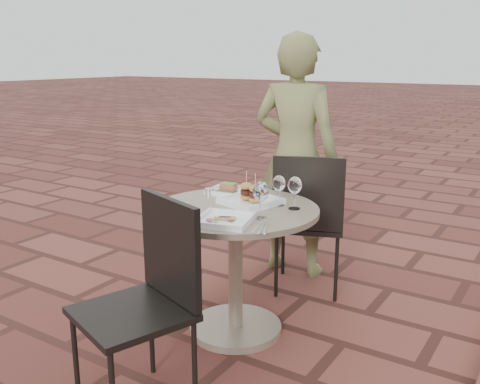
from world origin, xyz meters
The scene contains 13 objects.
ground centered at (0.00, 0.00, 0.00)m, with size 60.00×60.00×0.00m, color brown.
cafe_table centered at (0.27, -0.19, 0.48)m, with size 0.90×0.90×0.73m.
chair_far centered at (0.38, 0.49, 0.55)m, with size 0.57×0.57×0.93m.
chair_near centered at (0.30, -0.91, 0.55)m, with size 0.56×0.56×0.93m.
diner centered at (0.13, 0.80, 0.84)m, with size 0.61×0.40×1.68m, color olive.
plate_salmon centered at (0.06, 0.05, 0.75)m, with size 0.24×0.24×0.06m.
plate_sliders centered at (0.30, -0.08, 0.76)m, with size 0.34×0.34×0.18m.
plate_tuna centered at (0.37, -0.45, 0.75)m, with size 0.31×0.31×0.03m.
wine_glass_right centered at (0.48, -0.29, 0.86)m, with size 0.08×0.08×0.19m.
wine_glass_mid centered at (0.44, -0.03, 0.85)m, with size 0.07×0.07×0.17m.
wine_glass_far centered at (0.55, -0.05, 0.85)m, with size 0.08×0.08×0.18m.
steel_ramekin centered at (-0.01, -0.05, 0.75)m, with size 0.05×0.05×0.04m, color silver.
cutlery_set centered at (0.57, -0.43, 0.73)m, with size 0.09×0.19×0.00m, color silver, non-canonical shape.
Camera 1 is at (1.78, -2.50, 1.52)m, focal length 40.00 mm.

